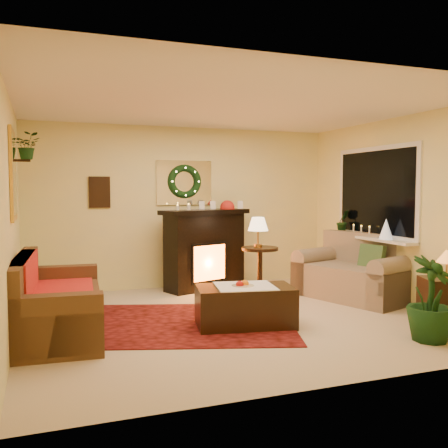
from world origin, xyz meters
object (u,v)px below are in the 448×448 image
object	(u,v)px
sofa	(59,295)
end_table_square	(442,301)
fireplace	(205,255)
side_table_round	(260,273)
coffee_table	(245,308)
loveseat	(353,270)

from	to	relation	value
sofa	end_table_square	bearing A→B (deg)	-10.78
fireplace	side_table_round	world-z (taller)	fireplace
fireplace	end_table_square	size ratio (longest dim) A/B	2.43
side_table_round	end_table_square	distance (m)	2.61
fireplace	coffee_table	size ratio (longest dim) A/B	1.18
end_table_square	coffee_table	bearing A→B (deg)	163.38
loveseat	fireplace	bearing A→B (deg)	123.00
fireplace	side_table_round	bearing A→B (deg)	-66.81
sofa	side_table_round	distance (m)	3.12
fireplace	sofa	bearing A→B (deg)	-160.95
sofa	loveseat	world-z (taller)	loveseat
coffee_table	end_table_square	bearing A→B (deg)	-6.10
side_table_round	coffee_table	world-z (taller)	side_table_round
sofa	loveseat	size ratio (longest dim) A/B	1.25
fireplace	end_table_square	distance (m)	3.57
side_table_round	sofa	bearing A→B (deg)	-159.74
end_table_square	coffee_table	xyz separation A→B (m)	(-2.26, 0.67, -0.06)
sofa	coffee_table	world-z (taller)	sofa
loveseat	side_table_round	distance (m)	1.38
sofa	fireplace	distance (m)	2.90
fireplace	loveseat	xyz separation A→B (m)	(1.82, -1.43, -0.13)
fireplace	end_table_square	xyz separation A→B (m)	(2.02, -2.93, -0.28)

